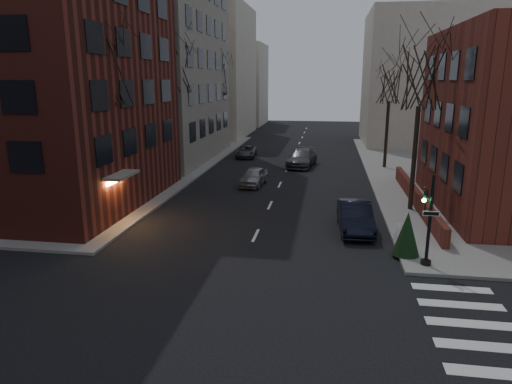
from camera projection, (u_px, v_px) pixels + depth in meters
ground at (187, 379)px, 12.53m from camera, size 160.00×160.00×0.00m
building_left_brick at (22, 63)px, 28.51m from camera, size 15.00×15.00×18.00m
building_left_tan at (118, 16)px, 44.30m from camera, size 18.00×18.00×28.00m
low_wall_right at (416, 197)px, 29.18m from camera, size 0.35×16.00×1.00m
building_distant_la at (199, 72)px, 65.34m from camera, size 14.00×16.00×18.00m
building_distant_ra at (424, 79)px, 56.25m from camera, size 14.00×14.00×16.00m
building_distant_lb at (236, 85)px, 81.82m from camera, size 10.00×12.00×14.00m
traffic_signal at (428, 226)px, 19.49m from camera, size 0.76×0.44×4.00m
tree_left_a at (104, 70)px, 25.23m from camera, size 4.18×4.18×10.26m
tree_left_b at (175, 67)px, 36.63m from camera, size 4.40×4.40×10.80m
tree_left_c at (217, 79)px, 50.26m from camera, size 3.96×3.96×9.72m
tree_right_a at (421, 79)px, 26.51m from camera, size 3.96×3.96×9.72m
tree_right_b at (390, 84)px, 40.04m from camera, size 3.74×3.74×9.18m
streetlamp_near at (168, 131)px, 33.83m from camera, size 0.36×0.36×6.28m
streetlamp_far at (226, 112)px, 53.00m from camera, size 0.36×0.36×6.28m
parked_sedan at (355, 217)px, 24.60m from camera, size 1.93×4.84×1.57m
car_lane_silver at (254, 177)px, 35.20m from camera, size 1.98×4.13×1.36m
car_lane_gray at (302, 158)px, 42.81m from camera, size 2.93×5.70×1.58m
car_lane_far at (246, 152)px, 47.91m from camera, size 2.27×4.38×1.18m
sandwich_board at (401, 233)px, 22.51m from camera, size 0.45×0.60×0.91m
evergreen_shrub at (407, 233)px, 20.78m from camera, size 1.32×1.32×2.05m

